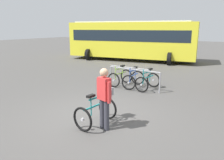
{
  "coord_description": "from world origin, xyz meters",
  "views": [
    {
      "loc": [
        3.82,
        -5.08,
        2.64
      ],
      "look_at": [
        0.23,
        0.65,
        1.0
      ],
      "focal_mm": 35.1,
      "sensor_mm": 36.0,
      "label": 1
    }
  ],
  "objects_px": {
    "featured_bicycle": "(98,109)",
    "bus_distant": "(131,39)",
    "racked_bike_lime": "(120,77)",
    "racked_bike_teal": "(148,81)",
    "racked_bike_blue": "(133,79)",
    "person_with_featured_bike": "(104,96)"
  },
  "relations": [
    {
      "from": "racked_bike_teal",
      "to": "featured_bicycle",
      "type": "bearing_deg",
      "value": -87.19
    },
    {
      "from": "featured_bicycle",
      "to": "bus_distant",
      "type": "bearing_deg",
      "value": 113.06
    },
    {
      "from": "racked_bike_teal",
      "to": "bus_distant",
      "type": "xyz_separation_m",
      "value": [
        -4.62,
        7.39,
        1.37
      ]
    },
    {
      "from": "bus_distant",
      "to": "racked_bike_teal",
      "type": "bearing_deg",
      "value": -57.98
    },
    {
      "from": "racked_bike_blue",
      "to": "racked_bike_teal",
      "type": "height_order",
      "value": "same"
    },
    {
      "from": "racked_bike_lime",
      "to": "bus_distant",
      "type": "distance_m",
      "value": 8.11
    },
    {
      "from": "racked_bike_lime",
      "to": "racked_bike_teal",
      "type": "bearing_deg",
      "value": -2.81
    },
    {
      "from": "bus_distant",
      "to": "racked_bike_blue",
      "type": "bearing_deg",
      "value": -61.93
    },
    {
      "from": "racked_bike_teal",
      "to": "person_with_featured_bike",
      "type": "relative_size",
      "value": 0.71
    },
    {
      "from": "featured_bicycle",
      "to": "person_with_featured_bike",
      "type": "bearing_deg",
      "value": -27.61
    },
    {
      "from": "racked_bike_lime",
      "to": "racked_bike_blue",
      "type": "xyz_separation_m",
      "value": [
        0.7,
        -0.03,
        0.0
      ]
    },
    {
      "from": "racked_bike_lime",
      "to": "bus_distant",
      "type": "bearing_deg",
      "value": 113.76
    },
    {
      "from": "racked_bike_blue",
      "to": "racked_bike_teal",
      "type": "distance_m",
      "value": 0.7
    },
    {
      "from": "racked_bike_teal",
      "to": "bus_distant",
      "type": "height_order",
      "value": "bus_distant"
    },
    {
      "from": "racked_bike_lime",
      "to": "racked_bike_teal",
      "type": "height_order",
      "value": "same"
    },
    {
      "from": "racked_bike_lime",
      "to": "bus_distant",
      "type": "relative_size",
      "value": 0.11
    },
    {
      "from": "person_with_featured_bike",
      "to": "bus_distant",
      "type": "distance_m",
      "value": 12.61
    },
    {
      "from": "racked_bike_teal",
      "to": "featured_bicycle",
      "type": "relative_size",
      "value": 0.96
    },
    {
      "from": "racked_bike_lime",
      "to": "person_with_featured_bike",
      "type": "height_order",
      "value": "person_with_featured_bike"
    },
    {
      "from": "featured_bicycle",
      "to": "person_with_featured_bike",
      "type": "distance_m",
      "value": 0.6
    },
    {
      "from": "racked_bike_lime",
      "to": "person_with_featured_bike",
      "type": "xyz_separation_m",
      "value": [
        1.92,
        -4.16,
        0.54
      ]
    },
    {
      "from": "person_with_featured_bike",
      "to": "racked_bike_teal",
      "type": "bearing_deg",
      "value": 97.33
    }
  ]
}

